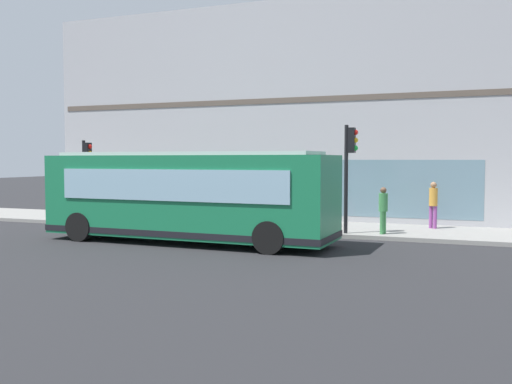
# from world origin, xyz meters

# --- Properties ---
(ground) EXTENTS (120.00, 120.00, 0.00)m
(ground) POSITION_xyz_m (0.00, 0.00, 0.00)
(ground) COLOR #262628
(sidewalk_curb) EXTENTS (4.13, 40.00, 0.15)m
(sidewalk_curb) POSITION_xyz_m (4.67, 0.00, 0.07)
(sidewalk_curb) COLOR gray
(sidewalk_curb) RESTS_ON ground
(building_corner) EXTENTS (8.75, 23.84, 9.85)m
(building_corner) POSITION_xyz_m (11.08, 0.00, 4.92)
(building_corner) COLOR #A8A8AD
(building_corner) RESTS_ON ground
(city_bus_nearside) EXTENTS (2.81, 10.10, 3.07)m
(city_bus_nearside) POSITION_xyz_m (-0.24, 1.07, 1.55)
(city_bus_nearside) COLOR #197247
(city_bus_nearside) RESTS_ON ground
(traffic_light_near_corner) EXTENTS (0.32, 0.49, 3.90)m
(traffic_light_near_corner) POSITION_xyz_m (2.96, -3.78, 2.87)
(traffic_light_near_corner) COLOR black
(traffic_light_near_corner) RESTS_ON sidewalk_curb
(traffic_light_down_block) EXTENTS (0.32, 0.49, 3.49)m
(traffic_light_down_block) POSITION_xyz_m (2.98, 7.68, 2.58)
(traffic_light_down_block) COLOR black
(traffic_light_down_block) RESTS_ON sidewalk_curb
(fire_hydrant) EXTENTS (0.35, 0.35, 0.74)m
(fire_hydrant) POSITION_xyz_m (4.88, -2.72, 0.51)
(fire_hydrant) COLOR red
(fire_hydrant) RESTS_ON sidewalk_curb
(pedestrian_by_light_pole) EXTENTS (0.32, 0.32, 1.79)m
(pedestrian_by_light_pole) POSITION_xyz_m (5.96, 3.72, 1.19)
(pedestrian_by_light_pole) COLOR #99994C
(pedestrian_by_light_pole) RESTS_ON sidewalk_curb
(pedestrian_walking_along_curb) EXTENTS (0.32, 0.32, 1.80)m
(pedestrian_walking_along_curb) POSITION_xyz_m (5.64, -6.50, 1.19)
(pedestrian_walking_along_curb) COLOR #8C3F8C
(pedestrian_walking_along_curb) RESTS_ON sidewalk_curb
(pedestrian_near_building_entrance) EXTENTS (0.32, 0.32, 1.68)m
(pedestrian_near_building_entrance) POSITION_xyz_m (4.33, 1.92, 1.12)
(pedestrian_near_building_entrance) COLOR black
(pedestrian_near_building_entrance) RESTS_ON sidewalk_curb
(pedestrian_near_hydrant) EXTENTS (0.32, 0.32, 1.68)m
(pedestrian_near_hydrant) POSITION_xyz_m (3.25, -4.95, 1.12)
(pedestrian_near_hydrant) COLOR #3F8C4C
(pedestrian_near_hydrant) RESTS_ON sidewalk_curb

